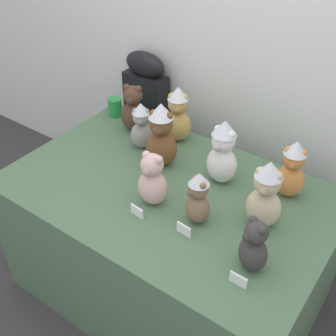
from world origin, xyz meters
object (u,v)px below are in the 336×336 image
Objects in this scene: display_table at (168,243)px; teddy_bear_mocha at (198,198)px; teddy_bear_sand at (265,195)px; teddy_bear_ash at (142,126)px; teddy_bear_blush at (153,181)px; teddy_bear_cocoa at (134,110)px; party_cup_green at (115,107)px; teddy_bear_charcoal at (254,247)px; instrument_case at (147,129)px; teddy_bear_snow at (223,153)px; teddy_bear_ginger at (292,170)px; teddy_bear_chestnut at (161,136)px; teddy_bear_honey at (178,115)px.

display_table is 5.99× the size of teddy_bear_mocha.
teddy_bear_ash is at bearing 158.64° from teddy_bear_sand.
teddy_bear_cocoa is (-0.46, 0.43, 0.01)m from teddy_bear_blush.
teddy_bear_charcoal is at bearing -25.82° from party_cup_green.
instrument_case is 3.23× the size of teddy_bear_snow.
instrument_case is at bearing 159.02° from teddy_bear_snow.
teddy_bear_ginger is at bearing -4.64° from party_cup_green.
teddy_bear_charcoal is at bearing -42.70° from teddy_bear_chestnut.
teddy_bear_sand is at bearing -54.24° from teddy_bear_honey.
party_cup_green is at bearing -99.00° from instrument_case.
teddy_bear_blush is 0.83m from party_cup_green.
teddy_bear_sand is at bearing 4.61° from display_table.
teddy_bear_ginger is at bearing 77.98° from teddy_bear_sand.
teddy_bear_ginger is 1.11× the size of teddy_bear_ash.
teddy_bear_charcoal is 1.11m from teddy_bear_cocoa.
display_table is at bearing -29.87° from party_cup_green.
instrument_case is at bearing 167.06° from teddy_bear_mocha.
instrument_case reaches higher than teddy_bear_mocha.
display_table is 0.74m from teddy_bear_charcoal.
party_cup_green is (-0.66, 0.38, 0.42)m from display_table.
teddy_bear_cocoa reaches higher than teddy_bear_blush.
teddy_bear_mocha is 0.44m from teddy_bear_chestnut.
teddy_bear_honey is at bearing 161.96° from teddy_bear_snow.
teddy_bear_sand reaches higher than teddy_bear_honey.
teddy_bear_snow is (0.48, -0.01, 0.03)m from teddy_bear_ash.
teddy_bear_ash is at bearing -175.24° from teddy_bear_charcoal.
instrument_case is 9.69× the size of party_cup_green.
display_table is 5.24× the size of teddy_bear_ginger.
teddy_bear_chestnut reaches higher than party_cup_green.
teddy_bear_honey is (-0.43, 0.48, 0.03)m from teddy_bear_mocha.
display_table is 0.75m from teddy_bear_cocoa.
instrument_case is 3.83× the size of teddy_bear_cocoa.
teddy_bear_charcoal is 0.68× the size of teddy_bear_chestnut.
teddy_bear_honey is (-0.06, 0.24, -0.01)m from teddy_bear_chestnut.
teddy_bear_ginger reaches higher than teddy_bear_cocoa.
party_cup_green is (-1.12, 0.09, -0.09)m from teddy_bear_ginger.
teddy_bear_honey is at bearing 24.94° from teddy_bear_ash.
teddy_bear_ginger is (0.47, 0.40, 0.02)m from teddy_bear_blush.
teddy_bear_sand reaches higher than teddy_bear_charcoal.
teddy_bear_sand is 0.60m from teddy_bear_chestnut.
teddy_bear_charcoal is 0.74× the size of teddy_bear_honey.
teddy_bear_ginger reaches higher than display_table.
teddy_bear_snow is at bearing 162.78° from teddy_bear_charcoal.
instrument_case is 4.19× the size of teddy_bear_mocha.
teddy_bear_sand reaches higher than teddy_bear_blush.
teddy_bear_chestnut is 1.09× the size of teddy_bear_honey.
teddy_bear_mocha is at bearing -71.56° from teddy_bear_snow.
teddy_bear_honey reaches higher than teddy_bear_mocha.
party_cup_green is (-0.66, 0.49, -0.07)m from teddy_bear_blush.
teddy_bear_mocha is 0.64m from teddy_bear_honey.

